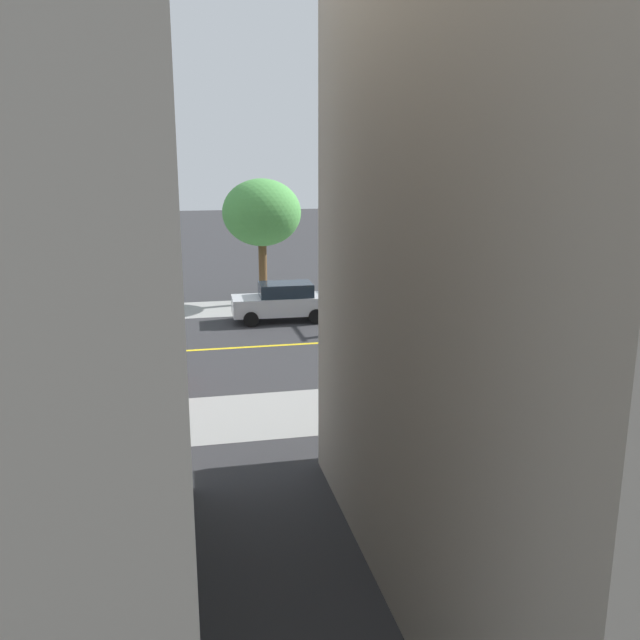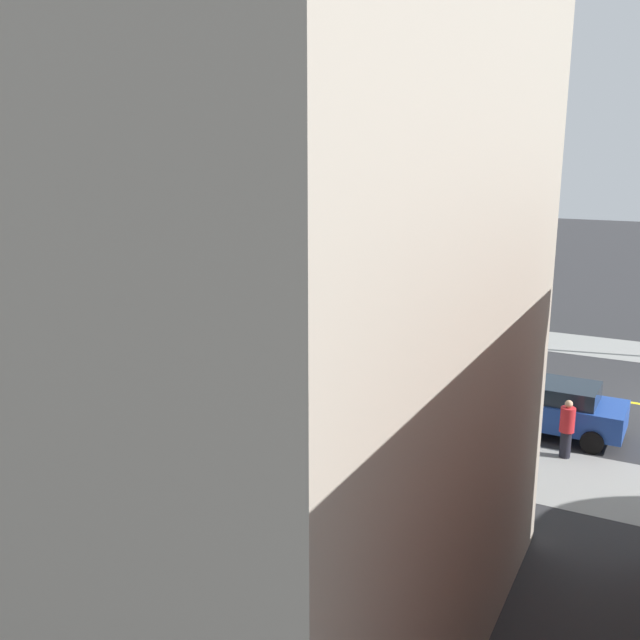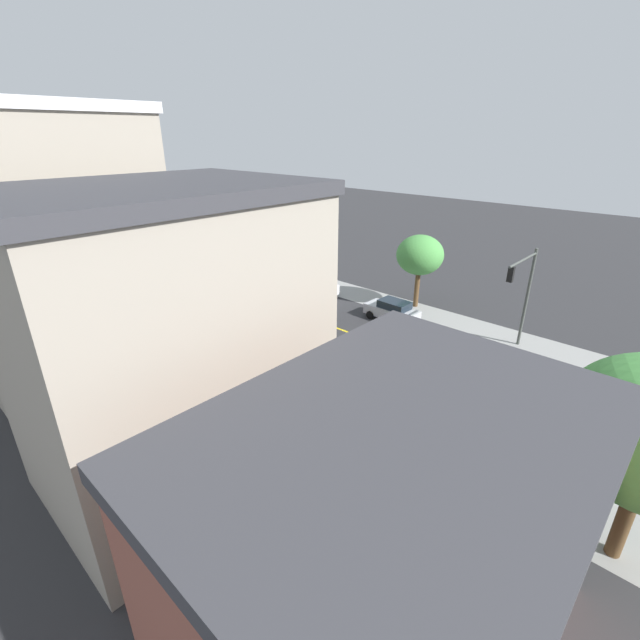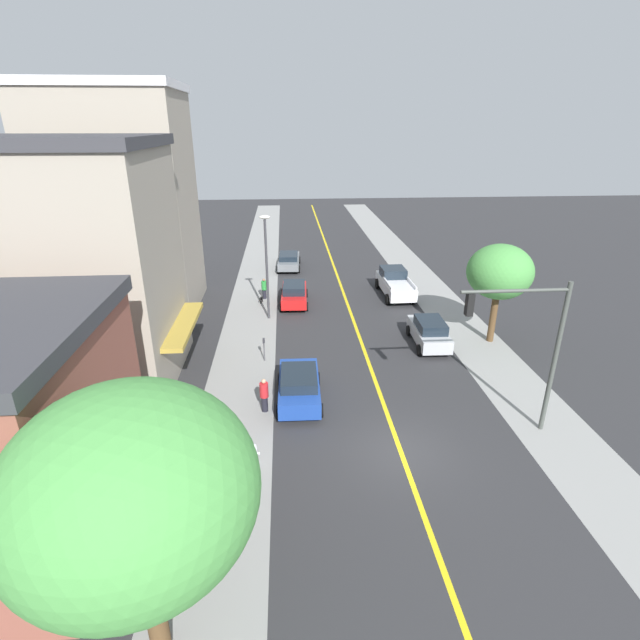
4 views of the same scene
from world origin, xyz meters
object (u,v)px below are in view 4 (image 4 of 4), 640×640
at_px(blue_sedan_left_curb, 299,385).
at_px(silver_sedan_right_curb, 429,332).
at_px(red_sedan_left_curb, 294,293).
at_px(parking_meter, 264,346).
at_px(pedestrian_red_shirt, 264,395).
at_px(grey_sedan_left_curb, 289,260).
at_px(white_pickup_truck, 395,283).
at_px(pedestrian_green_shirt, 264,288).
at_px(fire_hydrant, 254,452).
at_px(street_lamp, 266,257).
at_px(street_tree_right_corner, 132,492).
at_px(street_tree_left_near, 500,272).
at_px(small_dog, 261,299).
at_px(traffic_light_mast, 530,336).

bearing_deg(blue_sedan_left_curb, silver_sedan_right_curb, -53.37).
xyz_separation_m(red_sedan_left_curb, blue_sedan_left_curb, (-0.08, -13.21, -0.00)).
bearing_deg(parking_meter, pedestrian_red_shirt, -87.87).
xyz_separation_m(grey_sedan_left_curb, silver_sedan_right_curb, (8.10, -17.00, 0.10)).
height_order(blue_sedan_left_curb, white_pickup_truck, white_pickup_truck).
bearing_deg(pedestrian_red_shirt, pedestrian_green_shirt, -97.20).
xyz_separation_m(fire_hydrant, parking_meter, (0.10, 8.56, 0.52)).
bearing_deg(street_lamp, blue_sedan_left_curb, -80.78).
bearing_deg(red_sedan_left_curb, parking_meter, 170.27).
relative_size(street_tree_right_corner, pedestrian_red_shirt, 4.46).
bearing_deg(grey_sedan_left_curb, white_pickup_truck, -132.09).
xyz_separation_m(street_lamp, pedestrian_green_shirt, (-0.43, 3.99, -3.45)).
bearing_deg(pedestrian_red_shirt, blue_sedan_left_curb, -163.83).
bearing_deg(grey_sedan_left_curb, parking_meter, 177.68).
height_order(grey_sedan_left_curb, silver_sedan_right_curb, silver_sedan_right_curb).
bearing_deg(red_sedan_left_curb, street_tree_right_corner, 173.16).
xyz_separation_m(street_tree_right_corner, fire_hydrant, (1.93, 7.20, -4.70)).
bearing_deg(silver_sedan_right_curb, grey_sedan_left_curb, 26.92).
bearing_deg(street_tree_left_near, pedestrian_green_shirt, 148.32).
bearing_deg(small_dog, grey_sedan_left_curb, -179.37).
distance_m(street_tree_left_near, red_sedan_left_curb, 14.26).
bearing_deg(silver_sedan_right_curb, blue_sedan_left_curb, 126.96).
bearing_deg(street_tree_right_corner, silver_sedan_right_curb, 55.54).
bearing_deg(silver_sedan_right_curb, small_dog, 53.65).
bearing_deg(street_tree_right_corner, grey_sedan_left_curb, 83.91).
height_order(white_pickup_truck, pedestrian_red_shirt, white_pickup_truck).
distance_m(parking_meter, traffic_light_mast, 13.65).
relative_size(white_pickup_truck, small_dog, 7.89).
xyz_separation_m(street_tree_right_corner, grey_sedan_left_curb, (3.64, 34.11, -4.34)).
bearing_deg(traffic_light_mast, silver_sedan_right_curb, -81.80).
distance_m(parking_meter, street_lamp, 7.14).
xyz_separation_m(red_sedan_left_curb, grey_sedan_left_curb, (-0.27, 9.43, -0.08)).
distance_m(red_sedan_left_curb, grey_sedan_left_curb, 9.44).
bearing_deg(grey_sedan_left_curb, traffic_light_mast, -157.30).
bearing_deg(grey_sedan_left_curb, small_dog, 169.28).
height_order(street_tree_right_corner, fire_hydrant, street_tree_right_corner).
bearing_deg(pedestrian_red_shirt, street_tree_left_near, -162.68).
xyz_separation_m(street_tree_right_corner, traffic_light_mast, (12.99, 8.44, -0.62)).
xyz_separation_m(grey_sedan_left_curb, pedestrian_red_shirt, (-1.42, -23.41, 0.11)).
distance_m(silver_sedan_right_curb, white_pickup_truck, 9.03).
bearing_deg(white_pickup_truck, red_sedan_left_curb, 99.64).
xyz_separation_m(parking_meter, silver_sedan_right_curb, (9.71, 1.35, -0.05)).
xyz_separation_m(blue_sedan_left_curb, white_pickup_truck, (7.84, 14.67, 0.12)).
xyz_separation_m(street_lamp, small_dog, (-0.63, 3.00, -3.92)).
bearing_deg(fire_hydrant, parking_meter, 89.33).
distance_m(street_tree_right_corner, white_pickup_truck, 28.92).
bearing_deg(blue_sedan_left_curb, street_tree_right_corner, 162.62).
relative_size(street_tree_left_near, fire_hydrant, 7.70).
relative_size(street_tree_right_corner, street_lamp, 1.06).
height_order(traffic_light_mast, pedestrian_red_shirt, traffic_light_mast).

